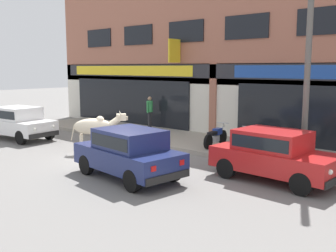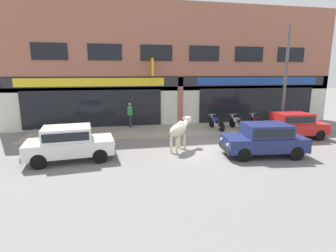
{
  "view_description": "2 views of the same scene",
  "coord_description": "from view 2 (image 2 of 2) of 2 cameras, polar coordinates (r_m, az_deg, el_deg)",
  "views": [
    {
      "loc": [
        10.4,
        -9.07,
        3.22
      ],
      "look_at": [
        1.42,
        1.0,
        1.21
      ],
      "focal_mm": 42.0,
      "sensor_mm": 36.0,
      "label": 1
    },
    {
      "loc": [
        -4.28,
        -11.7,
        3.68
      ],
      "look_at": [
        -1.79,
        1.0,
        1.01
      ],
      "focal_mm": 28.0,
      "sensor_mm": 36.0,
      "label": 2
    }
  ],
  "objects": [
    {
      "name": "ground_plane",
      "position": [
        12.99,
        8.65,
        -4.94
      ],
      "size": [
        90.0,
        90.0,
        0.0
      ],
      "primitive_type": "plane",
      "color": "slate"
    },
    {
      "name": "sidewalk",
      "position": [
        16.62,
        4.08,
        -0.87
      ],
      "size": [
        19.0,
        3.51,
        0.17
      ],
      "primitive_type": "cube",
      "color": "gray",
      "rests_on": "ground"
    },
    {
      "name": "shop_building",
      "position": [
        18.18,
        2.56,
        12.24
      ],
      "size": [
        23.0,
        1.4,
        8.17
      ],
      "color": "#9E604C",
      "rests_on": "ground"
    },
    {
      "name": "cow",
      "position": [
        12.39,
        2.42,
        -0.82
      ],
      "size": [
        1.54,
        1.8,
        1.61
      ],
      "color": "beige",
      "rests_on": "ground"
    },
    {
      "name": "car_0",
      "position": [
        16.28,
        25.46,
        0.37
      ],
      "size": [
        3.66,
        1.72,
        1.46
      ],
      "color": "black",
      "rests_on": "ground"
    },
    {
      "name": "car_1",
      "position": [
        11.76,
        -20.71,
        -3.23
      ],
      "size": [
        3.74,
        1.98,
        1.46
      ],
      "color": "black",
      "rests_on": "ground"
    },
    {
      "name": "car_2",
      "position": [
        12.38,
        20.24,
        -2.47
      ],
      "size": [
        3.73,
        1.97,
        1.46
      ],
      "color": "black",
      "rests_on": "ground"
    },
    {
      "name": "motorcycle_0",
      "position": [
        16.57,
        10.51,
        0.58
      ],
      "size": [
        0.53,
        1.81,
        0.88
      ],
      "color": "black",
      "rests_on": "sidewalk"
    },
    {
      "name": "motorcycle_1",
      "position": [
        16.9,
        14.97,
        0.59
      ],
      "size": [
        0.54,
        1.8,
        0.88
      ],
      "color": "black",
      "rests_on": "sidewalk"
    },
    {
      "name": "motorcycle_2",
      "position": [
        17.61,
        18.84,
        0.8
      ],
      "size": [
        0.52,
        1.81,
        0.88
      ],
      "color": "black",
      "rests_on": "sidewalk"
    },
    {
      "name": "pedestrian",
      "position": [
        17.0,
        -8.3,
        2.98
      ],
      "size": [
        0.32,
        0.48,
        1.6
      ],
      "color": "#2D2D33",
      "rests_on": "sidewalk"
    },
    {
      "name": "utility_pole",
      "position": [
        17.33,
        24.18,
        9.27
      ],
      "size": [
        0.18,
        0.18,
        6.19
      ],
      "primitive_type": "cylinder",
      "color": "#595651",
      "rests_on": "sidewalk"
    }
  ]
}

